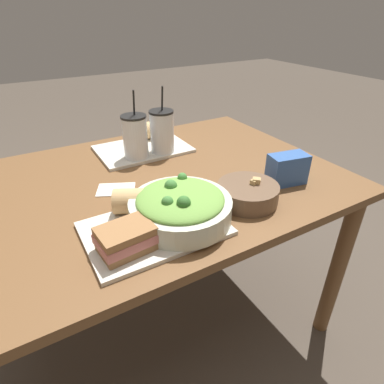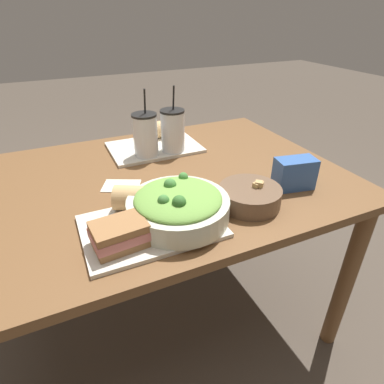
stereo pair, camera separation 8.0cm
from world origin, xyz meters
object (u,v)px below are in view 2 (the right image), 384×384
at_px(drink_cup_red, 173,132).
at_px(salad_bowl, 178,205).
at_px(baguette_far, 159,129).
at_px(napkin_folded, 121,186).
at_px(drink_cup_dark, 146,136).
at_px(sandwich_near, 120,234).
at_px(soup_bowl, 250,196).
at_px(baguette_near, 139,198).
at_px(chip_bag, 294,174).

bearing_deg(drink_cup_red, salad_bowl, -109.92).
bearing_deg(baguette_far, napkin_folded, 137.50).
distance_m(drink_cup_dark, drink_cup_red, 0.11).
xyz_separation_m(sandwich_near, drink_cup_red, (0.34, 0.50, 0.05)).
distance_m(soup_bowl, baguette_far, 0.63).
distance_m(baguette_near, drink_cup_dark, 0.39).
relative_size(sandwich_near, chip_bag, 1.03).
bearing_deg(drink_cup_red, chip_bag, -59.39).
distance_m(drink_cup_red, napkin_folded, 0.34).
relative_size(sandwich_near, baguette_near, 0.92).
xyz_separation_m(baguette_near, chip_bag, (0.50, -0.07, 0.00)).
bearing_deg(baguette_far, salad_bowl, 159.28).
relative_size(baguette_near, chip_bag, 1.12).
bearing_deg(baguette_far, drink_cup_dark, 140.06).
bearing_deg(drink_cup_dark, salad_bowl, -96.51).
bearing_deg(sandwich_near, napkin_folded, 71.00).
height_order(baguette_far, drink_cup_red, drink_cup_red).
xyz_separation_m(baguette_near, drink_cup_red, (0.25, 0.37, 0.04)).
xyz_separation_m(baguette_near, napkin_folded, (-0.01, 0.18, -0.05)).
relative_size(chip_bag, napkin_folded, 0.96).
height_order(sandwich_near, baguette_far, baguette_far).
distance_m(baguette_near, chip_bag, 0.51).
xyz_separation_m(baguette_far, drink_cup_red, (0.00, -0.16, 0.04)).
distance_m(chip_bag, napkin_folded, 0.58).
distance_m(salad_bowl, drink_cup_red, 0.49).
distance_m(salad_bowl, sandwich_near, 0.18).
bearing_deg(chip_bag, soup_bowl, -160.36).
relative_size(drink_cup_red, napkin_folded, 1.77).
relative_size(baguette_near, baguette_far, 1.29).
bearing_deg(drink_cup_dark, sandwich_near, -114.22).
bearing_deg(baguette_far, chip_bag, -162.64).
relative_size(baguette_far, drink_cup_dark, 0.47).
height_order(salad_bowl, napkin_folded, salad_bowl).
relative_size(salad_bowl, baguette_near, 1.81).
height_order(baguette_near, drink_cup_dark, drink_cup_dark).
distance_m(soup_bowl, chip_bag, 0.19).
relative_size(baguette_near, napkin_folded, 1.07).
distance_m(sandwich_near, baguette_near, 0.16).
bearing_deg(soup_bowl, drink_cup_dark, 111.05).
relative_size(baguette_near, drink_cup_dark, 0.61).
relative_size(soup_bowl, baguette_far, 1.55).
height_order(sandwich_near, drink_cup_red, drink_cup_red).
height_order(sandwich_near, napkin_folded, sandwich_near).
relative_size(baguette_far, chip_bag, 0.87).
relative_size(sandwich_near, drink_cup_red, 0.55).
height_order(salad_bowl, soup_bowl, salad_bowl).
distance_m(soup_bowl, sandwich_near, 0.41).
bearing_deg(baguette_near, sandwich_near, 174.96).
height_order(baguette_near, drink_cup_red, drink_cup_red).
bearing_deg(chip_bag, drink_cup_dark, 141.13).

